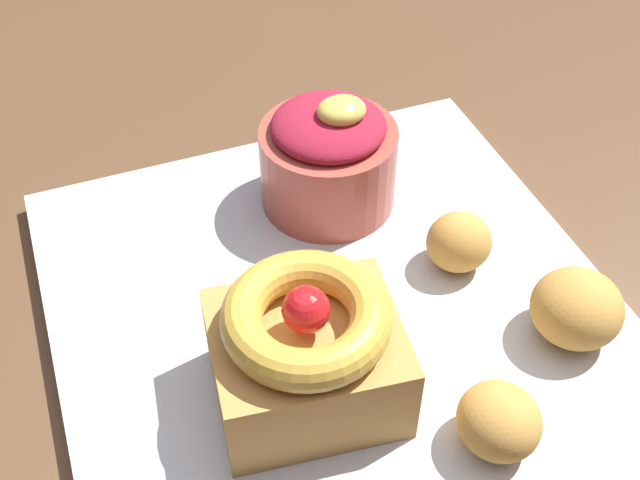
# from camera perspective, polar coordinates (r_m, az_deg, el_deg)

# --- Properties ---
(dining_table) EXTENTS (1.47, 1.09, 0.73)m
(dining_table) POSITION_cam_1_polar(r_m,az_deg,el_deg) (0.63, -3.63, 2.24)
(dining_table) COLOR brown
(dining_table) RESTS_ON ground_plane
(front_plate) EXTENTS (0.30, 0.30, 0.01)m
(front_plate) POSITION_cam_1_polar(r_m,az_deg,el_deg) (0.44, 0.92, -4.84)
(front_plate) COLOR silver
(front_plate) RESTS_ON dining_table
(cake_slice) EXTENTS (0.10, 0.09, 0.07)m
(cake_slice) POSITION_cam_1_polar(r_m,az_deg,el_deg) (0.37, -0.95, -7.87)
(cake_slice) COLOR #C68E47
(cake_slice) RESTS_ON front_plate
(berry_ramekin) EXTENTS (0.08, 0.08, 0.07)m
(berry_ramekin) POSITION_cam_1_polar(r_m,az_deg,el_deg) (0.47, 0.60, 5.90)
(berry_ramekin) COLOR #B24C3D
(berry_ramekin) RESTS_ON front_plate
(fritter_front) EXTENTS (0.05, 0.05, 0.04)m
(fritter_front) POSITION_cam_1_polar(r_m,az_deg,el_deg) (0.43, 17.79, -4.64)
(fritter_front) COLOR gold
(fritter_front) RESTS_ON front_plate
(fritter_middle) EXTENTS (0.04, 0.04, 0.03)m
(fritter_middle) POSITION_cam_1_polar(r_m,az_deg,el_deg) (0.38, 12.61, -12.44)
(fritter_middle) COLOR gold
(fritter_middle) RESTS_ON front_plate
(fritter_back) EXTENTS (0.04, 0.04, 0.03)m
(fritter_back) POSITION_cam_1_polar(r_m,az_deg,el_deg) (0.45, 9.85, -0.14)
(fritter_back) COLOR gold
(fritter_back) RESTS_ON front_plate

